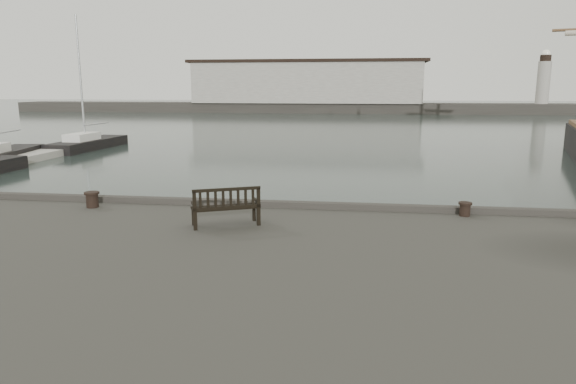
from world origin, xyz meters
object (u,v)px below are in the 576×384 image
yacht_d (89,146)px  bench (226,214)px  bollard_left (92,200)px  bollard_right (465,209)px

yacht_d → bench: bearing=-52.7°
bench → bollard_left: size_ratio=3.92×
bollard_left → bollard_right: 10.81m
bench → bollard_right: (6.32, 1.90, -0.12)m
bench → bollard_right: bearing=-7.7°
bollard_right → bollard_left: bearing=-177.7°
bollard_left → yacht_d: 30.25m
bench → bollard_left: (-4.48, 1.47, -0.09)m
bench → bollard_right: bench is taller
bollard_right → yacht_d: yacht_d is taller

